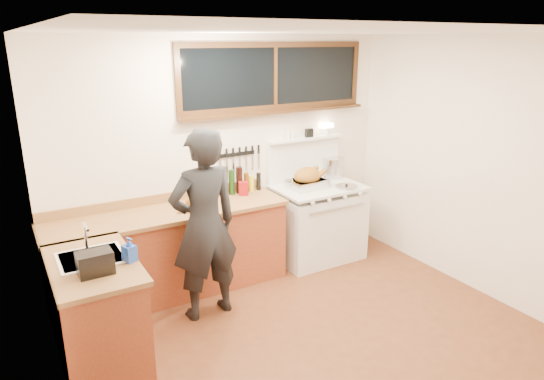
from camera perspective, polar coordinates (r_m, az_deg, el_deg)
ground_plane at (r=4.52m, az=5.10°, el=-17.16°), size 4.00×3.50×0.02m
room_shell at (r=3.84m, az=5.75°, el=3.76°), size 4.10×3.60×2.65m
counter_back at (r=5.13m, az=-11.76°, el=-7.13°), size 2.44×0.64×1.00m
counter_left at (r=4.23m, az=-19.90°, el=-13.48°), size 0.64×1.09×0.90m
sink_unit at (r=4.12m, az=-20.40°, el=-8.18°), size 0.50×0.45×0.37m
vintage_stove at (r=5.84m, az=5.32°, el=-3.59°), size 1.02×0.74×1.57m
back_window at (r=5.52m, az=0.42°, el=12.32°), size 2.32×0.13×0.77m
left_doorway at (r=2.87m, az=-22.47°, el=-14.64°), size 0.02×1.04×2.17m
knife_strip at (r=5.42m, az=-4.04°, el=4.11°), size 0.52×0.03×0.28m
man at (r=4.50m, az=-7.98°, el=-4.15°), size 0.69×0.48×1.82m
soap_bottle at (r=3.91m, az=-16.45°, el=-6.73°), size 0.12×0.12×0.20m
toaster at (r=3.79m, az=-20.10°, el=-8.05°), size 0.25×0.18×0.17m
cutting_board at (r=4.98m, az=-8.88°, el=-1.54°), size 0.46×0.40×0.14m
roast_turkey at (r=5.59m, az=4.21°, el=1.25°), size 0.47×0.34×0.25m
stockpot at (r=6.06m, az=7.24°, el=2.64°), size 0.32×0.32×0.25m
saucepan at (r=5.89m, az=3.82°, el=1.69°), size 0.21×0.29×0.12m
pot_lid at (r=5.68m, az=8.76°, el=0.40°), size 0.35×0.35×0.04m
coffee_tin at (r=5.33m, az=-3.39°, el=0.18°), size 0.12×0.11×0.15m
pitcher at (r=5.28m, az=-8.18°, el=-0.13°), size 0.10×0.10×0.15m
bottle_cluster at (r=5.39m, az=-3.91°, el=0.93°), size 0.48×0.07×0.30m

